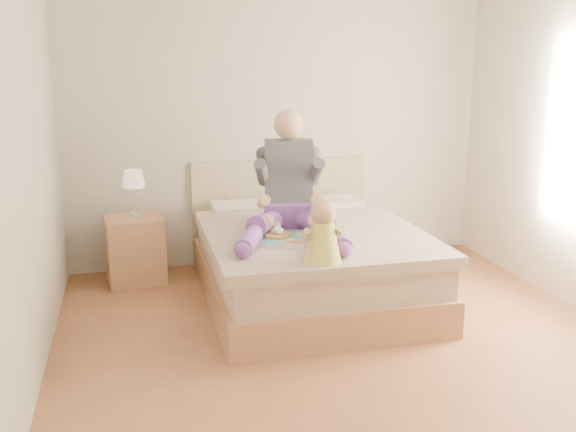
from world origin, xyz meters
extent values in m
cube|color=brown|center=(0.00, 0.00, 0.00)|extent=(4.00, 4.20, 0.01)
cube|color=beige|center=(0.00, 2.10, 1.35)|extent=(4.00, 0.02, 2.70)
cube|color=beige|center=(0.00, -2.10, 1.35)|extent=(4.00, 0.02, 2.70)
cube|color=beige|center=(-2.00, 0.00, 1.35)|extent=(0.02, 4.20, 2.70)
cube|color=#966746|center=(0.00, 1.02, 0.14)|extent=(1.68, 2.13, 0.28)
cube|color=tan|center=(0.00, 1.02, 0.40)|extent=(1.60, 2.05, 0.24)
cube|color=tan|center=(0.00, 0.87, 0.57)|extent=(1.70, 1.80, 0.09)
cube|color=#F0E3D0|center=(-0.38, 1.76, 0.59)|extent=(0.62, 0.40, 0.14)
cube|color=#F0E3D0|center=(0.38, 1.76, 0.59)|extent=(0.62, 0.40, 0.14)
cube|color=tan|center=(0.00, 2.09, 0.50)|extent=(1.70, 0.08, 1.00)
cube|color=#966746|center=(-1.39, 1.76, 0.30)|extent=(0.53, 0.49, 0.59)
cylinder|color=silver|center=(-1.37, 1.78, 0.61)|extent=(0.11, 0.11, 0.04)
cylinder|color=silver|center=(-1.37, 1.78, 0.75)|extent=(0.02, 0.02, 0.23)
cone|color=beige|center=(-1.37, 1.78, 0.93)|extent=(0.20, 0.20, 0.15)
cube|color=#64388C|center=(-0.15, 1.13, 0.71)|extent=(0.47, 0.40, 0.19)
cube|color=#38383F|center=(-0.13, 1.19, 1.04)|extent=(0.43, 0.31, 0.52)
sphere|color=tan|center=(-0.14, 1.16, 1.43)|extent=(0.24, 0.24, 0.24)
cylinder|color=#64388C|center=(-0.37, 0.91, 0.70)|extent=(0.43, 0.56, 0.24)
cylinder|color=#64388C|center=(-0.58, 0.53, 0.68)|extent=(0.31, 0.51, 0.13)
sphere|color=#64388C|center=(-0.67, 0.31, 0.67)|extent=(0.12, 0.12, 0.12)
cylinder|color=#38383F|center=(-0.38, 1.09, 1.06)|extent=(0.19, 0.34, 0.27)
cylinder|color=tan|center=(-0.41, 0.88, 0.87)|extent=(0.11, 0.34, 0.18)
sphere|color=tan|center=(-0.41, 0.72, 0.76)|extent=(0.09, 0.09, 0.09)
cylinder|color=#64388C|center=(-0.03, 0.84, 0.70)|extent=(0.24, 0.57, 0.24)
cylinder|color=#64388C|center=(0.01, 0.41, 0.68)|extent=(0.15, 0.50, 0.13)
sphere|color=#64388C|center=(0.00, 0.17, 0.67)|extent=(0.12, 0.12, 0.12)
cylinder|color=#38383F|center=(0.05, 1.00, 1.06)|extent=(0.13, 0.33, 0.27)
cylinder|color=tan|center=(-0.01, 0.80, 0.87)|extent=(0.18, 0.34, 0.18)
sphere|color=tan|center=(-0.07, 0.65, 0.76)|extent=(0.09, 0.09, 0.09)
cube|color=silver|center=(-0.25, 0.64, 0.62)|extent=(0.62, 0.56, 0.01)
cylinder|color=#41BDBB|center=(-0.34, 0.69, 0.63)|extent=(0.30, 0.30, 0.02)
cylinder|color=#C88F42|center=(-0.34, 0.69, 0.65)|extent=(0.20, 0.20, 0.02)
cylinder|color=white|center=(-0.34, 0.84, 0.67)|extent=(0.09, 0.09, 0.10)
torus|color=white|center=(-0.30, 0.82, 0.68)|extent=(0.04, 0.07, 0.07)
cylinder|color=olive|center=(-0.34, 0.84, 0.72)|extent=(0.08, 0.08, 0.01)
cylinder|color=white|center=(-0.10, 0.67, 0.63)|extent=(0.17, 0.17, 0.01)
cube|color=#C88F42|center=(-0.10, 0.67, 0.65)|extent=(0.12, 0.11, 0.02)
cylinder|color=white|center=(-0.27, 0.53, 0.63)|extent=(0.17, 0.17, 0.01)
ellipsoid|color=red|center=(-0.25, 0.52, 0.65)|extent=(0.04, 0.04, 0.01)
cylinder|color=white|center=(-0.04, 0.62, 0.69)|extent=(0.08, 0.08, 0.13)
cylinder|color=orange|center=(-0.04, 0.62, 0.69)|extent=(0.07, 0.07, 0.13)
cylinder|color=white|center=(-0.14, 0.47, 0.65)|extent=(0.08, 0.08, 0.04)
cylinder|color=#421409|center=(-0.14, 0.47, 0.64)|extent=(0.07, 0.07, 0.03)
cone|color=#D7CE44|center=(-0.16, 0.12, 0.75)|extent=(0.26, 0.26, 0.28)
sphere|color=tan|center=(-0.16, 0.12, 0.95)|extent=(0.17, 0.17, 0.17)
cylinder|color=tan|center=(-0.20, 0.25, 0.66)|extent=(0.10, 0.20, 0.07)
sphere|color=tan|center=(-0.20, 0.35, 0.66)|extent=(0.06, 0.06, 0.06)
cylinder|color=tan|center=(-0.26, 0.14, 0.80)|extent=(0.09, 0.15, 0.12)
cylinder|color=tan|center=(-0.10, 0.25, 0.66)|extent=(0.07, 0.20, 0.07)
sphere|color=tan|center=(-0.09, 0.34, 0.66)|extent=(0.06, 0.06, 0.06)
cylinder|color=tan|center=(-0.06, 0.12, 0.80)|extent=(0.07, 0.15, 0.12)
camera|label=1|loc=(-1.38, -3.84, 1.97)|focal=40.00mm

